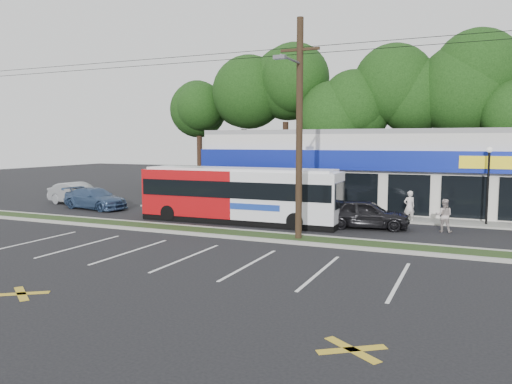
{
  "coord_description": "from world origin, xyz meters",
  "views": [
    {
      "loc": [
        10.31,
        -20.5,
        4.57
      ],
      "look_at": [
        -0.89,
        5.0,
        1.71
      ],
      "focal_mm": 35.0,
      "sensor_mm": 36.0,
      "label": 1
    }
  ],
  "objects": [
    {
      "name": "ground",
      "position": [
        0.0,
        0.0,
        0.0
      ],
      "size": [
        120.0,
        120.0,
        0.0
      ],
      "primitive_type": "plane",
      "color": "black",
      "rests_on": "ground"
    },
    {
      "name": "grass_strip",
      "position": [
        0.0,
        1.0,
        0.06
      ],
      "size": [
        40.0,
        1.6,
        0.12
      ],
      "primitive_type": "cube",
      "color": "#1C3515",
      "rests_on": "ground"
    },
    {
      "name": "curb_south",
      "position": [
        0.0,
        0.15,
        0.07
      ],
      "size": [
        40.0,
        0.25,
        0.14
      ],
      "primitive_type": "cube",
      "color": "#9E9E93",
      "rests_on": "ground"
    },
    {
      "name": "curb_north",
      "position": [
        0.0,
        1.85,
        0.07
      ],
      "size": [
        40.0,
        0.25,
        0.14
      ],
      "primitive_type": "cube",
      "color": "#9E9E93",
      "rests_on": "ground"
    },
    {
      "name": "sidewalk",
      "position": [
        5.0,
        9.0,
        0.05
      ],
      "size": [
        32.0,
        2.2,
        0.1
      ],
      "primitive_type": "cube",
      "color": "#9E9E93",
      "rests_on": "ground"
    },
    {
      "name": "strip_mall",
      "position": [
        5.5,
        15.91,
        2.65
      ],
      "size": [
        25.0,
        12.55,
        5.3
      ],
      "color": "silver",
      "rests_on": "ground"
    },
    {
      "name": "utility_pole",
      "position": [
        2.83,
        0.93,
        5.41
      ],
      "size": [
        50.0,
        2.77,
        10.0
      ],
      "color": "black",
      "rests_on": "ground"
    },
    {
      "name": "lamp_post",
      "position": [
        11.0,
        8.8,
        2.67
      ],
      "size": [
        0.3,
        0.3,
        4.25
      ],
      "color": "black",
      "rests_on": "ground"
    },
    {
      "name": "tree_line",
      "position": [
        4.0,
        26.0,
        8.42
      ],
      "size": [
        46.76,
        6.76,
        11.83
      ],
      "color": "black",
      "rests_on": "ground"
    },
    {
      "name": "metrobus",
      "position": [
        -1.69,
        4.5,
        1.63
      ],
      "size": [
        11.47,
        2.64,
        3.07
      ],
      "rotation": [
        0.0,
        0.0,
        0.02
      ],
      "color": "#AC0D11",
      "rests_on": "ground"
    },
    {
      "name": "car_dark",
      "position": [
        5.16,
        5.5,
        0.77
      ],
      "size": [
        4.72,
        2.47,
        1.53
      ],
      "primitive_type": "imported",
      "rotation": [
        0.0,
        0.0,
        1.72
      ],
      "color": "black",
      "rests_on": "ground"
    },
    {
      "name": "car_silver",
      "position": [
        -15.85,
        7.0,
        0.79
      ],
      "size": [
        4.97,
        2.38,
        1.57
      ],
      "primitive_type": "imported",
      "rotation": [
        0.0,
        0.0,
        1.42
      ],
      "color": "#989B9F",
      "rests_on": "ground"
    },
    {
      "name": "car_blue",
      "position": [
        -13.0,
        5.65,
        0.71
      ],
      "size": [
        5.16,
        2.74,
        1.42
      ],
      "primitive_type": "imported",
      "rotation": [
        0.0,
        0.0,
        1.41
      ],
      "color": "#31496E",
      "rests_on": "ground"
    },
    {
      "name": "pedestrian_a",
      "position": [
        7.02,
        8.5,
        0.89
      ],
      "size": [
        0.77,
        0.71,
        1.78
      ],
      "primitive_type": "imported",
      "rotation": [
        0.0,
        0.0,
        3.71
      ],
      "color": "silver",
      "rests_on": "ground"
    },
    {
      "name": "pedestrian_b",
      "position": [
        9.0,
        6.0,
        0.84
      ],
      "size": [
        0.83,
        0.65,
        1.68
      ],
      "primitive_type": "imported",
      "rotation": [
        0.0,
        0.0,
        3.12
      ],
      "color": "#BBACA8",
      "rests_on": "ground"
    }
  ]
}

